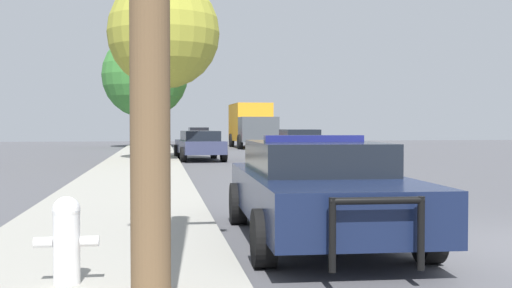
# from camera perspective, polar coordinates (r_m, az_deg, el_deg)

# --- Properties ---
(ground_plane) EXTENTS (110.00, 110.00, 0.00)m
(ground_plane) POSITION_cam_1_polar(r_m,az_deg,el_deg) (8.88, 21.57, -8.48)
(ground_plane) COLOR #4F4F54
(sidewalk_left) EXTENTS (3.00, 110.00, 0.13)m
(sidewalk_left) POSITION_cam_1_polar(r_m,az_deg,el_deg) (7.73, -13.76, -9.44)
(sidewalk_left) COLOR #99968C
(sidewalk_left) RESTS_ON ground_plane
(police_car) EXTENTS (2.22, 5.20, 1.41)m
(police_car) POSITION_cam_1_polar(r_m,az_deg,el_deg) (8.71, 5.42, -3.82)
(police_car) COLOR #141E3D
(police_car) RESTS_ON ground_plane
(fire_hydrant) EXTENTS (0.56, 0.25, 0.78)m
(fire_hydrant) POSITION_cam_1_polar(r_m,az_deg,el_deg) (6.02, -16.49, -7.97)
(fire_hydrant) COLOR white
(fire_hydrant) RESTS_ON sidewalk_left
(traffic_light) EXTENTS (3.07, 0.35, 4.69)m
(traffic_light) POSITION_cam_1_polar(r_m,az_deg,el_deg) (32.91, -8.88, 4.93)
(traffic_light) COLOR #424247
(traffic_light) RESTS_ON sidewalk_left
(car_background_distant) EXTENTS (1.93, 4.04, 1.38)m
(car_background_distant) POSITION_cam_1_polar(r_m,az_deg,el_deg) (50.01, -5.16, 0.75)
(car_background_distant) COLOR maroon
(car_background_distant) RESTS_ON ground_plane
(car_background_midblock) EXTENTS (2.18, 4.61, 1.30)m
(car_background_midblock) POSITION_cam_1_polar(r_m,az_deg,el_deg) (28.37, -5.04, -0.04)
(car_background_midblock) COLOR #333856
(car_background_midblock) RESTS_ON ground_plane
(car_background_oncoming) EXTENTS (2.09, 4.03, 1.35)m
(car_background_oncoming) POSITION_cam_1_polar(r_m,az_deg,el_deg) (30.49, 3.95, 0.13)
(car_background_oncoming) COLOR #333856
(car_background_oncoming) RESTS_ON ground_plane
(box_truck) EXTENTS (2.68, 7.23, 3.04)m
(box_truck) POSITION_cam_1_polar(r_m,az_deg,el_deg) (44.10, -0.41, 1.79)
(box_truck) COLOR #474C51
(box_truck) RESTS_ON ground_plane
(tree_sidewalk_far) EXTENTS (5.93, 5.93, 7.86)m
(tree_sidewalk_far) POSITION_cam_1_polar(r_m,az_deg,el_deg) (45.31, -9.84, 6.05)
(tree_sidewalk_far) COLOR brown
(tree_sidewalk_far) RESTS_ON sidewalk_left
(tree_sidewalk_mid) EXTENTS (4.53, 4.53, 7.43)m
(tree_sidewalk_mid) POSITION_cam_1_polar(r_m,az_deg,el_deg) (26.52, -8.21, 9.74)
(tree_sidewalk_mid) COLOR brown
(tree_sidewalk_mid) RESTS_ON sidewalk_left
(traffic_cone) EXTENTS (0.30, 0.30, 0.65)m
(traffic_cone) POSITION_cam_1_polar(r_m,az_deg,el_deg) (5.47, -8.97, -9.88)
(traffic_cone) COLOR orange
(traffic_cone) RESTS_ON sidewalk_left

